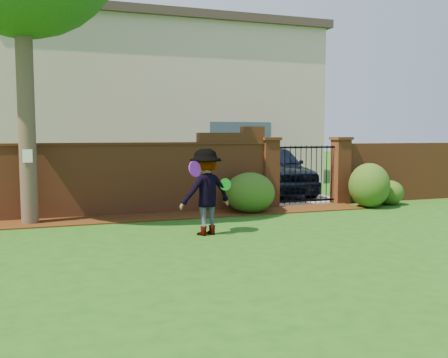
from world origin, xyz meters
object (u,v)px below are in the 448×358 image
object	(u,v)px
frisbee_purple	(195,169)
frisbee_green	(225,184)
car	(273,169)
man	(206,192)

from	to	relation	value
frisbee_purple	frisbee_green	world-z (taller)	frisbee_purple
car	frisbee_green	distance (m)	6.61
frisbee_purple	frisbee_green	xyz separation A→B (m)	(0.69, 0.27, -0.34)
frisbee_green	frisbee_purple	bearing A→B (deg)	-158.63
car	frisbee_green	world-z (taller)	car
man	frisbee_green	bearing A→B (deg)	165.83
man	car	bearing A→B (deg)	-138.99
man	frisbee_purple	bearing A→B (deg)	28.63
man	frisbee_green	xyz separation A→B (m)	(0.39, -0.01, 0.14)
frisbee_purple	man	bearing A→B (deg)	42.02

